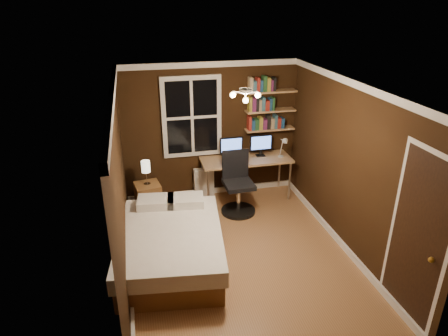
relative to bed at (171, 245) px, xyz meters
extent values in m
plane|color=brown|center=(1.00, -0.08, -0.29)|extent=(4.20, 4.20, 0.00)
cube|color=black|center=(1.00, 2.02, 0.96)|extent=(3.20, 0.04, 2.50)
cube|color=black|center=(-0.60, -0.08, 0.96)|extent=(0.04, 4.20, 2.50)
cube|color=black|center=(2.60, -0.08, 0.96)|extent=(0.04, 4.20, 2.50)
cube|color=white|center=(1.00, -0.08, 2.21)|extent=(3.20, 4.20, 0.02)
cube|color=silver|center=(0.65, 1.98, 1.26)|extent=(1.06, 0.06, 1.46)
sphere|color=gold|center=(2.55, -1.93, 0.71)|extent=(0.06, 0.06, 0.06)
cube|color=#A2764E|center=(2.08, 1.90, 0.96)|extent=(0.92, 0.22, 0.03)
cube|color=#A2764E|center=(2.08, 1.90, 1.31)|extent=(0.92, 0.22, 0.03)
cube|color=#A2764E|center=(2.08, 1.90, 1.66)|extent=(0.92, 0.22, 0.03)
cube|color=brown|center=(0.00, -0.03, -0.13)|extent=(1.56, 2.06, 0.31)
cube|color=silver|center=(0.00, -0.03, 0.13)|extent=(1.65, 2.12, 0.23)
cube|color=white|center=(-0.14, 0.74, 0.32)|extent=(0.60, 0.45, 0.13)
cube|color=white|center=(0.32, 0.68, 0.32)|extent=(0.60, 0.45, 0.13)
cube|color=brown|center=(-0.23, 1.57, -0.02)|extent=(0.48, 0.48, 0.52)
cube|color=beige|center=(0.82, 1.91, -0.01)|extent=(0.37, 0.13, 0.56)
cube|color=#A2764E|center=(1.58, 1.69, 0.48)|extent=(1.65, 0.62, 0.04)
cylinder|color=beige|center=(0.81, 1.42, 0.09)|extent=(0.04, 0.04, 0.74)
cylinder|color=beige|center=(2.34, 1.42, 0.09)|extent=(0.04, 0.04, 0.74)
cylinder|color=beige|center=(0.81, 1.96, 0.09)|extent=(0.04, 0.04, 0.74)
cylinder|color=beige|center=(2.34, 1.96, 0.09)|extent=(0.04, 0.04, 0.74)
cylinder|color=black|center=(1.30, 1.16, -0.26)|extent=(0.60, 0.60, 0.05)
cylinder|color=silver|center=(1.30, 1.16, -0.01)|extent=(0.07, 0.07, 0.45)
cube|color=black|center=(1.30, 1.16, 0.25)|extent=(0.51, 0.51, 0.08)
cube|color=black|center=(1.29, 1.38, 0.55)|extent=(0.47, 0.07, 0.51)
camera|label=1|loc=(-0.34, -4.78, 3.26)|focal=32.00mm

